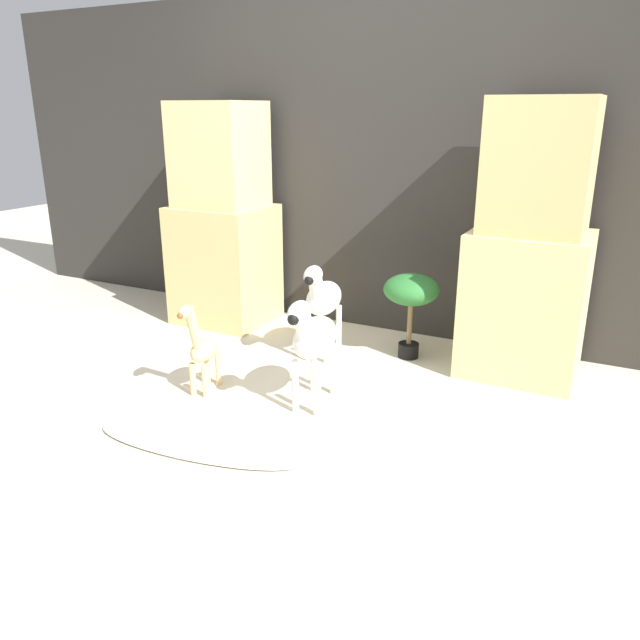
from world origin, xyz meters
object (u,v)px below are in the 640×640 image
(zebra_left, at_px, (322,298))
(giraffe_figurine, at_px, (202,348))
(zebra_right, at_px, (313,337))
(surfboard, at_px, (194,443))
(potted_palm_front, at_px, (411,294))

(zebra_left, height_order, giraffe_figurine, zebra_left)
(zebra_right, xyz_separation_m, surfboard, (-0.30, -0.61, -0.37))
(zebra_right, bearing_deg, zebra_left, 112.95)
(zebra_left, relative_size, giraffe_figurine, 1.15)
(potted_palm_front, relative_size, surfboard, 0.50)
(giraffe_figurine, xyz_separation_m, surfboard, (0.31, -0.49, -0.24))
(giraffe_figurine, bearing_deg, zebra_right, 12.05)
(potted_palm_front, bearing_deg, giraffe_figurine, -129.59)
(zebra_right, relative_size, surfboard, 0.59)
(potted_palm_front, xyz_separation_m, surfboard, (-0.51, -1.48, -0.39))
(surfboard, bearing_deg, giraffe_figurine, 122.31)
(giraffe_figurine, bearing_deg, surfboard, -57.69)
(zebra_left, bearing_deg, surfboard, -91.32)
(zebra_left, bearing_deg, zebra_right, -67.05)
(zebra_right, xyz_separation_m, potted_palm_front, (0.22, 0.86, 0.03))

